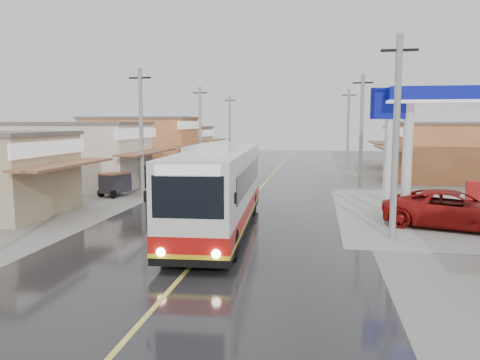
{
  "coord_description": "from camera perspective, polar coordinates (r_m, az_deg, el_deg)",
  "views": [
    {
      "loc": [
        3.99,
        -19.12,
        4.65
      ],
      "look_at": [
        0.54,
        1.57,
        2.06
      ],
      "focal_mm": 35.0,
      "sensor_mm": 36.0,
      "label": 1
    }
  ],
  "objects": [
    {
      "name": "centre_line",
      "position": [
        34.66,
        2.77,
        -0.65
      ],
      "size": [
        0.15,
        90.0,
        0.01
      ],
      "primitive_type": "cube",
      "color": "#D8CC4C",
      "rests_on": "road"
    },
    {
      "name": "ground",
      "position": [
        20.08,
        -2.27,
        -6.37
      ],
      "size": [
        120.0,
        120.0,
        0.0
      ],
      "primitive_type": "plane",
      "color": "slate",
      "rests_on": "ground"
    },
    {
      "name": "jeepney",
      "position": [
        22.71,
        24.64,
        -3.3
      ],
      "size": [
        6.54,
        4.49,
        1.66
      ],
      "primitive_type": "imported",
      "rotation": [
        0.0,
        0.0,
        1.25
      ],
      "color": "maroon",
      "rests_on": "ground"
    },
    {
      "name": "tricycle_far",
      "position": [
        30.55,
        -14.99,
        -0.34
      ],
      "size": [
        1.77,
        2.24,
        1.5
      ],
      "rotation": [
        0.0,
        0.0,
        -0.3
      ],
      "color": "#26262D",
      "rests_on": "ground"
    },
    {
      "name": "second_bus",
      "position": [
        37.97,
        -4.06,
        2.29
      ],
      "size": [
        2.76,
        8.63,
        2.82
      ],
      "rotation": [
        0.0,
        0.0,
        0.05
      ],
      "color": "silver",
      "rests_on": "road"
    },
    {
      "name": "utility_poles_left",
      "position": [
        37.09,
        -7.85,
        -0.24
      ],
      "size": [
        1.6,
        50.0,
        8.0
      ],
      "primitive_type": null,
      "color": "gray",
      "rests_on": "ground"
    },
    {
      "name": "shopfronts_left",
      "position": [
        41.09,
        -15.03,
        0.29
      ],
      "size": [
        11.0,
        44.0,
        5.2
      ],
      "primitive_type": null,
      "color": "tan",
      "rests_on": "ground"
    },
    {
      "name": "coach_bus",
      "position": [
        19.85,
        -2.54,
        -1.17
      ],
      "size": [
        3.32,
        12.21,
        3.78
      ],
      "rotation": [
        0.0,
        0.0,
        0.05
      ],
      "color": "silver",
      "rests_on": "road"
    },
    {
      "name": "tricycle_near",
      "position": [
        34.72,
        -10.41,
        0.73
      ],
      "size": [
        1.94,
        2.23,
        1.59
      ],
      "rotation": [
        0.0,
        0.0,
        0.32
      ],
      "color": "#26262D",
      "rests_on": "ground"
    },
    {
      "name": "road",
      "position": [
        34.67,
        2.77,
        -0.67
      ],
      "size": [
        12.0,
        90.0,
        0.02
      ],
      "primitive_type": "cube",
      "color": "black",
      "rests_on": "ground"
    },
    {
      "name": "cyclist",
      "position": [
        29.9,
        -7.92,
        -0.63
      ],
      "size": [
        0.87,
        2.02,
        2.12
      ],
      "rotation": [
        0.0,
        0.0,
        -0.09
      ],
      "color": "black",
      "rests_on": "ground"
    },
    {
      "name": "utility_poles_right",
      "position": [
        34.57,
        14.37,
        -0.92
      ],
      "size": [
        1.6,
        36.0,
        8.0
      ],
      "primitive_type": null,
      "color": "gray",
      "rests_on": "ground"
    }
  ]
}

